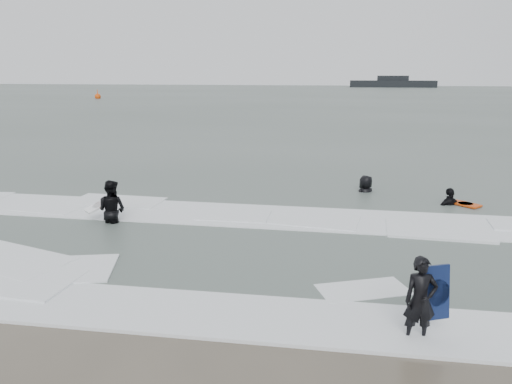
% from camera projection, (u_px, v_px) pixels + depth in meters
% --- Properties ---
extents(ground, '(320.00, 320.00, 0.00)m').
position_uv_depth(ground, '(213.00, 302.00, 10.13)').
color(ground, brown).
rests_on(ground, ground).
extents(sea, '(320.00, 320.00, 0.00)m').
position_uv_depth(sea, '(331.00, 98.00, 86.67)').
color(sea, '#47544C').
rests_on(sea, ground).
extents(surfer_centre, '(0.62, 0.47, 1.55)m').
position_uv_depth(surfer_centre, '(417.00, 340.00, 8.67)').
color(surfer_centre, black).
rests_on(surfer_centre, ground).
extents(surfer_wading, '(1.03, 0.87, 1.91)m').
position_uv_depth(surfer_wading, '(113.00, 223.00, 15.38)').
color(surfer_wading, black).
rests_on(surfer_wading, ground).
extents(surfer_right_near, '(1.13, 0.88, 1.79)m').
position_uv_depth(surfer_right_near, '(449.00, 206.00, 17.33)').
color(surfer_right_near, black).
rests_on(surfer_right_near, ground).
extents(surfer_right_far, '(1.05, 1.03, 1.83)m').
position_uv_depth(surfer_right_far, '(365.00, 193.00, 19.20)').
color(surfer_right_far, black).
rests_on(surfer_right_far, ground).
extents(surf_foam, '(30.03, 9.06, 0.09)m').
position_uv_depth(surf_foam, '(248.00, 241.00, 13.66)').
color(surf_foam, white).
rests_on(surf_foam, ground).
extents(bodyboards, '(12.56, 9.91, 1.25)m').
position_uv_depth(bodyboards, '(322.00, 222.00, 13.77)').
color(bodyboards, '#0E1941').
rests_on(bodyboards, ground).
extents(buoy, '(1.00, 1.00, 1.65)m').
position_uv_depth(buoy, '(98.00, 97.00, 84.48)').
color(buoy, '#E04609').
rests_on(buoy, ground).
extents(vessel_horizon, '(24.40, 4.36, 3.31)m').
position_uv_depth(vessel_horizon, '(393.00, 83.00, 145.18)').
color(vessel_horizon, black).
rests_on(vessel_horizon, ground).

